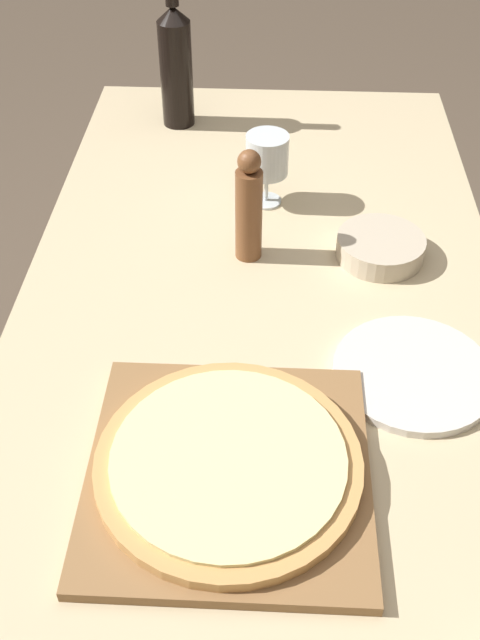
{
  "coord_description": "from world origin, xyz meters",
  "views": [
    {
      "loc": [
        0.01,
        -0.87,
        1.55
      ],
      "look_at": [
        -0.03,
        -0.04,
        0.79
      ],
      "focal_mm": 42.0,
      "sensor_mm": 36.0,
      "label": 1
    }
  ],
  "objects_px": {
    "pepper_mill": "(249,208)",
    "wine_glass": "(269,157)",
    "wine_bottle": "(176,64)",
    "small_bowl": "(380,247)",
    "pizza": "(228,462)"
  },
  "relations": [
    {
      "from": "pepper_mill",
      "to": "wine_glass",
      "type": "xyz_separation_m",
      "value": [
        0.03,
        0.17,
        0.0
      ]
    },
    {
      "from": "wine_bottle",
      "to": "pepper_mill",
      "type": "xyz_separation_m",
      "value": [
        0.18,
        -0.49,
        -0.04
      ]
    },
    {
      "from": "pizza",
      "to": "small_bowl",
      "type": "height_order",
      "value": "pizza"
    },
    {
      "from": "pizza",
      "to": "wine_glass",
      "type": "bearing_deg",
      "value": 86.72
    },
    {
      "from": "wine_bottle",
      "to": "small_bowl",
      "type": "xyz_separation_m",
      "value": [
        0.41,
        -0.48,
        -0.12
      ]
    },
    {
      "from": "pepper_mill",
      "to": "wine_glass",
      "type": "distance_m",
      "value": 0.18
    },
    {
      "from": "wine_bottle",
      "to": "small_bowl",
      "type": "height_order",
      "value": "wine_bottle"
    },
    {
      "from": "wine_bottle",
      "to": "small_bowl",
      "type": "relative_size",
      "value": 2.13
    },
    {
      "from": "pizza",
      "to": "wine_bottle",
      "type": "height_order",
      "value": "wine_bottle"
    },
    {
      "from": "pizza",
      "to": "small_bowl",
      "type": "xyz_separation_m",
      "value": [
        0.24,
        0.49,
        -0.01
      ]
    },
    {
      "from": "wine_bottle",
      "to": "wine_glass",
      "type": "height_order",
      "value": "wine_bottle"
    },
    {
      "from": "pepper_mill",
      "to": "wine_glass",
      "type": "relative_size",
      "value": 1.46
    },
    {
      "from": "pizza",
      "to": "small_bowl",
      "type": "relative_size",
      "value": 2.24
    },
    {
      "from": "pizza",
      "to": "pepper_mill",
      "type": "height_order",
      "value": "pepper_mill"
    },
    {
      "from": "wine_bottle",
      "to": "pepper_mill",
      "type": "distance_m",
      "value": 0.52
    }
  ]
}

